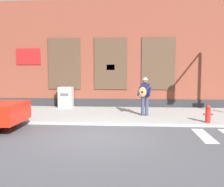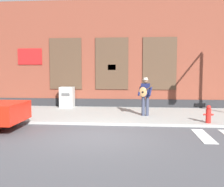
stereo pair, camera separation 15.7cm
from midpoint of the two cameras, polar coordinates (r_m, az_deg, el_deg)
ground_plane at (r=8.66m, az=-4.14°, el=-9.42°), size 160.00×160.00×0.00m
sidewalk at (r=12.51m, az=-1.46°, el=-4.58°), size 28.00×4.47×0.11m
building_backdrop at (r=16.56m, az=-0.01°, el=8.04°), size 28.00×4.06×6.00m
busker at (r=11.82m, az=6.71°, el=-0.13°), size 0.72×0.62×1.72m
utility_box at (r=14.61m, az=-10.31°, el=-0.79°), size 0.74×0.64×1.13m
fire_hydrant at (r=10.92m, az=19.78°, el=-4.21°), size 0.38×0.20×0.70m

